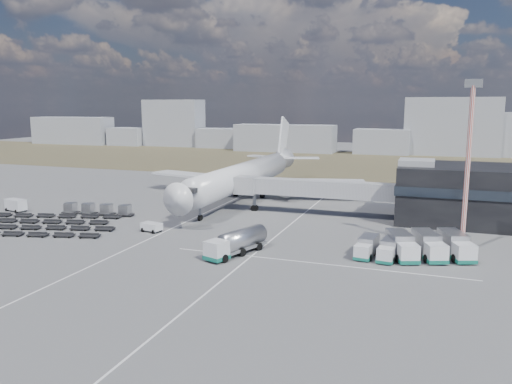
% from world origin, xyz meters
% --- Properties ---
extents(ground, '(420.00, 420.00, 0.00)m').
position_xyz_m(ground, '(0.00, 0.00, 0.00)').
color(ground, '#565659').
rests_on(ground, ground).
extents(grass_strip, '(420.00, 90.00, 0.01)m').
position_xyz_m(grass_strip, '(0.00, 110.00, 0.01)').
color(grass_strip, brown).
rests_on(grass_strip, ground).
extents(lane_markings, '(47.12, 110.00, 0.01)m').
position_xyz_m(lane_markings, '(9.77, 3.00, 0.01)').
color(lane_markings, silver).
rests_on(lane_markings, ground).
extents(terminal, '(30.40, 16.40, 11.00)m').
position_xyz_m(terminal, '(47.77, 23.96, 5.25)').
color(terminal, black).
rests_on(terminal, ground).
extents(jet_bridge, '(30.30, 3.80, 7.05)m').
position_xyz_m(jet_bridge, '(15.90, 20.42, 5.05)').
color(jet_bridge, '#939399').
rests_on(jet_bridge, ground).
extents(airliner, '(51.59, 64.53, 17.62)m').
position_xyz_m(airliner, '(0.00, 32.38, 5.29)').
color(airliner, silver).
rests_on(airliner, ground).
extents(skyline, '(318.69, 25.99, 23.69)m').
position_xyz_m(skyline, '(0.28, 150.37, 8.88)').
color(skyline, '#91959F').
rests_on(skyline, ground).
extents(fuel_tanker, '(6.02, 10.89, 3.42)m').
position_xyz_m(fuel_tanker, '(13.75, -7.84, 1.71)').
color(fuel_tanker, silver).
rests_on(fuel_tanker, ground).
extents(pushback_tug, '(3.63, 2.48, 1.50)m').
position_xyz_m(pushback_tug, '(-4.00, -0.82, 0.75)').
color(pushback_tug, silver).
rests_on(pushback_tug, ground).
extents(utility_van, '(4.85, 3.02, 2.39)m').
position_xyz_m(utility_van, '(-37.38, 4.26, 1.19)').
color(utility_van, silver).
rests_on(utility_van, ground).
extents(catering_truck, '(4.80, 6.74, 2.86)m').
position_xyz_m(catering_truck, '(4.87, 41.82, 1.47)').
color(catering_truck, silver).
rests_on(catering_truck, ground).
extents(service_trucks_near, '(5.85, 6.73, 2.47)m').
position_xyz_m(service_trucks_near, '(32.31, -2.84, 1.34)').
color(service_trucks_near, silver).
rests_on(service_trucks_near, ground).
extents(service_trucks_far, '(12.05, 10.64, 3.05)m').
position_xyz_m(service_trucks_far, '(38.81, -0.39, 1.66)').
color(service_trucks_far, silver).
rests_on(service_trucks_far, ground).
extents(uld_row, '(14.14, 4.01, 1.94)m').
position_xyz_m(uld_row, '(-20.23, 6.72, 1.16)').
color(uld_row, black).
rests_on(uld_row, ground).
extents(baggage_dollies, '(34.06, 22.17, 0.75)m').
position_xyz_m(baggage_dollies, '(-26.96, -4.85, 0.38)').
color(baggage_dollies, black).
rests_on(baggage_dollies, ground).
extents(floodlight_mast, '(2.26, 1.84, 23.78)m').
position_xyz_m(floodlight_mast, '(43.14, 3.39, 11.92)').
color(floodlight_mast, '#B52C1D').
rests_on(floodlight_mast, ground).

